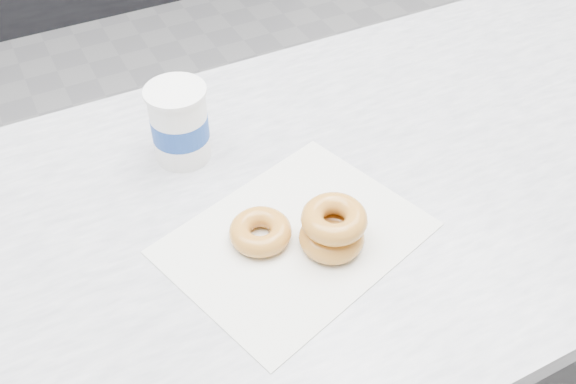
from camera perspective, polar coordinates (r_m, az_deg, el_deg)
name	(u,v)px	position (r m, az deg, el deg)	size (l,w,h in m)	color
ground	(205,284)	(2.00, -7.36, -8.15)	(5.00, 5.00, 0.00)	gray
counter	(298,359)	(1.31, 0.93, -14.58)	(3.06, 0.76, 0.90)	#333335
wax_paper	(295,238)	(0.90, 0.66, -4.10)	(0.34, 0.26, 0.00)	silver
donut_single	(260,232)	(0.89, -2.47, -3.53)	(0.09, 0.09, 0.03)	gold
donut_stack	(333,228)	(0.87, 4.01, -3.22)	(0.10, 0.09, 0.06)	gold
coffee_cup	(179,123)	(1.00, -9.63, 6.07)	(0.10, 0.10, 0.13)	white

